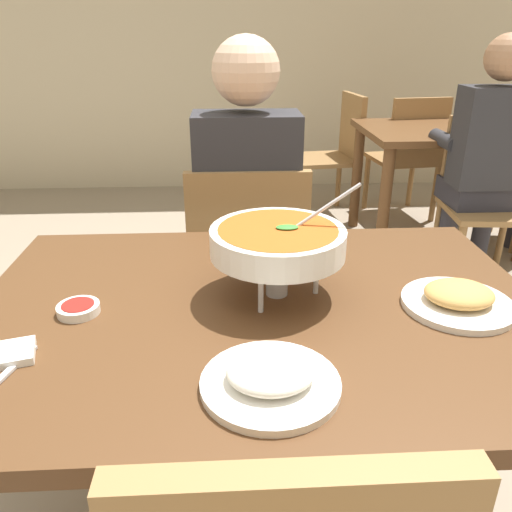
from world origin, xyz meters
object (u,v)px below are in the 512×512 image
(appetizer_plate, at_px, (458,299))
(chair_bg_right, at_px, (410,152))
(diner_main, at_px, (247,203))
(sauce_dish, at_px, (78,309))
(chair_bg_corner, at_px, (337,149))
(chair_diner_main, at_px, (247,266))
(dining_table_far, at_px, (442,150))
(patron_bg_left, at_px, (487,151))
(dining_table_main, at_px, (260,346))
(rice_plate, at_px, (272,378))
(chair_bg_left, at_px, (484,192))
(curry_bowl, at_px, (278,242))

(appetizer_plate, distance_m, chair_bg_right, 2.79)
(diner_main, xyz_separation_m, chair_bg_right, (1.25, 1.85, -0.24))
(sauce_dish, relative_size, chair_bg_right, 0.10)
(chair_bg_corner, bearing_deg, chair_diner_main, -110.39)
(diner_main, distance_m, dining_table_far, 1.89)
(sauce_dish, distance_m, patron_bg_left, 2.30)
(diner_main, bearing_deg, dining_table_main, -90.00)
(rice_plate, xyz_separation_m, appetizer_plate, (0.43, 0.25, 0.00))
(rice_plate, distance_m, appetizer_plate, 0.50)
(chair_bg_left, height_order, chair_bg_corner, same)
(sauce_dish, relative_size, chair_bg_corner, 0.10)
(patron_bg_left, bearing_deg, diner_main, -147.90)
(curry_bowl, bearing_deg, appetizer_plate, -11.93)
(chair_bg_right, distance_m, patron_bg_left, 1.08)
(rice_plate, bearing_deg, chair_bg_right, 66.71)
(dining_table_main, height_order, diner_main, diner_main)
(chair_bg_left, bearing_deg, chair_bg_corner, 117.34)
(diner_main, relative_size, sauce_dish, 14.56)
(chair_diner_main, xyz_separation_m, patron_bg_left, (1.28, 0.83, 0.24))
(chair_diner_main, relative_size, chair_bg_left, 1.00)
(appetizer_plate, xyz_separation_m, chair_bg_left, (0.90, 1.65, -0.27))
(chair_diner_main, bearing_deg, patron_bg_left, 33.14)
(rice_plate, bearing_deg, chair_diner_main, 90.16)
(curry_bowl, bearing_deg, chair_bg_left, 50.65)
(dining_table_far, height_order, patron_bg_left, patron_bg_left)
(chair_diner_main, xyz_separation_m, chair_bg_corner, (0.75, 2.01, 0.00))
(appetizer_plate, relative_size, chair_bg_left, 0.27)
(chair_bg_left, distance_m, chair_bg_right, 1.00)
(dining_table_far, distance_m, chair_bg_corner, 0.82)
(chair_diner_main, bearing_deg, appetizer_plate, -60.77)
(sauce_dish, distance_m, chair_bg_corner, 3.00)
(appetizer_plate, xyz_separation_m, dining_table_far, (0.85, 2.18, -0.16))
(appetizer_plate, bearing_deg, rice_plate, -149.67)
(diner_main, height_order, curry_bowl, diner_main)
(sauce_dish, xyz_separation_m, patron_bg_left, (1.67, 1.59, -0.03))
(dining_table_main, relative_size, rice_plate, 5.26)
(curry_bowl, distance_m, chair_bg_left, 2.07)
(dining_table_main, distance_m, curry_bowl, 0.25)
(rice_plate, height_order, chair_bg_right, chair_bg_right)
(sauce_dish, height_order, patron_bg_left, patron_bg_left)
(dining_table_main, bearing_deg, appetizer_plate, -4.93)
(sauce_dish, xyz_separation_m, chair_bg_right, (1.64, 2.64, -0.26))
(curry_bowl, bearing_deg, rice_plate, -96.74)
(chair_diner_main, bearing_deg, chair_bg_left, 33.55)
(appetizer_plate, height_order, patron_bg_left, patron_bg_left)
(curry_bowl, distance_m, patron_bg_left, 1.97)
(chair_bg_corner, xyz_separation_m, patron_bg_left, (0.53, -1.18, 0.24))
(curry_bowl, distance_m, dining_table_far, 2.45)
(appetizer_plate, relative_size, chair_bg_corner, 0.27)
(curry_bowl, relative_size, patron_bg_left, 0.25)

